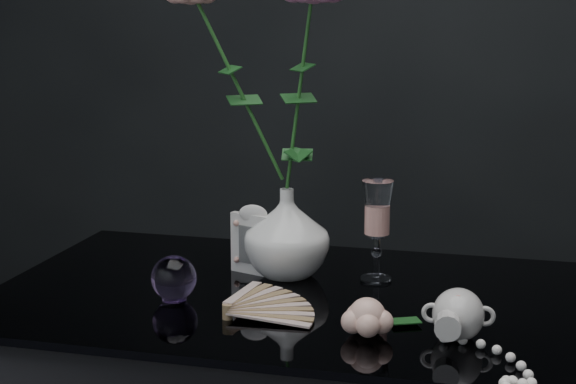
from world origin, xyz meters
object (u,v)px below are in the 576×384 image
(loose_rose, at_px, (367,317))
(pearl_jar, at_px, (458,312))
(vase, at_px, (287,233))
(picture_frame, at_px, (253,239))
(paperweight, at_px, (174,278))
(wine_glass, at_px, (377,231))

(loose_rose, xyz_separation_m, pearl_jar, (0.12, 0.02, 0.01))
(vase, xyz_separation_m, picture_frame, (-0.06, -0.00, -0.01))
(picture_frame, xyz_separation_m, pearl_jar, (0.36, -0.21, -0.02))
(pearl_jar, bearing_deg, paperweight, 169.71)
(vase, bearing_deg, picture_frame, -177.05)
(paperweight, xyz_separation_m, pearl_jar, (0.44, -0.05, 0.00))
(paperweight, xyz_separation_m, loose_rose, (0.31, -0.08, -0.01))
(picture_frame, relative_size, paperweight, 1.70)
(vase, relative_size, wine_glass, 0.89)
(vase, relative_size, pearl_jar, 0.58)
(vase, relative_size, picture_frame, 1.24)
(picture_frame, height_order, paperweight, picture_frame)
(paperweight, height_order, pearl_jar, pearl_jar)
(pearl_jar, bearing_deg, vase, 140.40)
(wine_glass, relative_size, loose_rose, 1.07)
(picture_frame, xyz_separation_m, paperweight, (-0.08, -0.16, -0.02))
(loose_rose, bearing_deg, paperweight, 171.69)
(wine_glass, height_order, loose_rose, wine_glass)
(vase, height_order, wine_glass, wine_glass)
(picture_frame, bearing_deg, paperweight, -97.38)
(paperweight, relative_size, pearl_jar, 0.28)
(vase, relative_size, loose_rose, 0.94)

